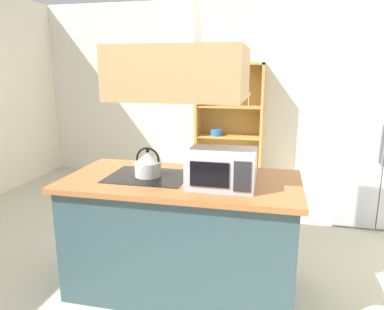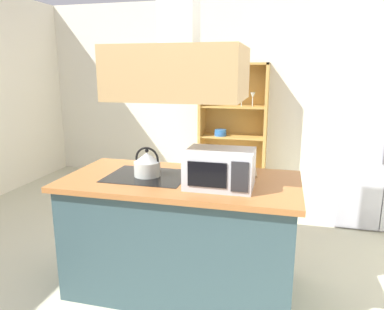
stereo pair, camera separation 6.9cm
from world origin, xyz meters
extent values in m
plane|color=beige|center=(0.00, 0.00, 0.00)|extent=(7.80, 7.80, 0.00)
cube|color=silver|center=(0.00, 3.00, 1.35)|extent=(6.00, 0.12, 2.70)
cube|color=#31484D|center=(0.06, -0.09, 0.43)|extent=(1.67, 0.80, 0.86)
cube|color=#A16130|center=(0.06, -0.09, 0.88)|extent=(1.75, 0.88, 0.04)
cube|color=black|center=(-0.20, -0.09, 0.90)|extent=(0.60, 0.48, 0.00)
cube|color=tan|center=(0.06, -0.09, 1.67)|extent=(0.90, 0.70, 0.36)
cube|color=#B6B1BA|center=(1.83, 1.75, 0.87)|extent=(0.90, 0.72, 1.73)
cube|color=#B6B7C3|center=(1.61, 1.37, 0.87)|extent=(0.44, 0.03, 1.69)
cylinder|color=#4C4C51|center=(1.79, 1.34, 0.95)|extent=(0.02, 0.02, 0.40)
cube|color=#BC8D42|center=(-0.41, 2.74, 0.89)|extent=(0.04, 0.40, 1.79)
cube|color=#BC8D42|center=(0.54, 2.74, 0.89)|extent=(0.04, 0.40, 1.79)
cube|color=#BC8D42|center=(0.06, 2.74, 1.77)|extent=(0.99, 0.40, 0.03)
cube|color=#BC8D42|center=(0.06, 2.74, 0.04)|extent=(0.99, 0.40, 0.08)
cube|color=#BC8D42|center=(0.06, 2.93, 0.89)|extent=(0.99, 0.02, 1.79)
cube|color=#BC8D42|center=(0.06, 2.74, 0.71)|extent=(0.91, 0.36, 0.02)
cube|color=#BC8D42|center=(0.06, 2.74, 1.16)|extent=(0.91, 0.36, 0.02)
cylinder|color=#2E61A9|center=(-0.12, 2.69, 0.75)|extent=(0.18, 0.18, 0.05)
cylinder|color=#2C66AA|center=(-0.12, 2.69, 0.80)|extent=(0.17, 0.17, 0.05)
cylinder|color=silver|center=(0.18, 2.70, 1.23)|extent=(0.01, 0.01, 0.12)
cone|color=silver|center=(0.18, 2.70, 1.33)|extent=(0.07, 0.07, 0.08)
cylinder|color=silver|center=(0.34, 2.70, 1.23)|extent=(0.01, 0.01, 0.12)
cone|color=silver|center=(0.34, 2.70, 1.33)|extent=(0.07, 0.07, 0.08)
cylinder|color=beige|center=(-0.20, -0.09, 0.96)|extent=(0.20, 0.20, 0.11)
cone|color=#B3BFC5|center=(-0.20, -0.09, 1.05)|extent=(0.19, 0.19, 0.07)
sphere|color=black|center=(-0.20, -0.09, 1.10)|extent=(0.03, 0.03, 0.03)
torus|color=black|center=(-0.20, -0.09, 1.03)|extent=(0.19, 0.02, 0.19)
cube|color=tan|center=(0.43, 0.16, 0.91)|extent=(0.37, 0.28, 0.02)
cube|color=#B7BABF|center=(0.38, -0.20, 1.03)|extent=(0.46, 0.34, 0.26)
cube|color=black|center=(0.32, -0.38, 1.03)|extent=(0.26, 0.01, 0.17)
cube|color=#262628|center=(0.53, -0.38, 1.03)|extent=(0.11, 0.01, 0.20)
camera|label=1|loc=(0.71, -2.59, 1.69)|focal=33.87mm
camera|label=2|loc=(0.78, -2.58, 1.69)|focal=33.87mm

